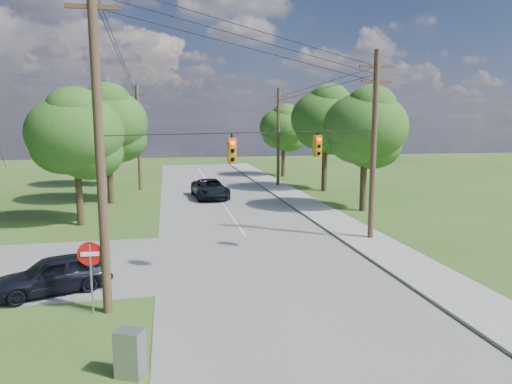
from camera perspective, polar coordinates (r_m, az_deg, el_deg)
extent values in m
plane|color=#2C511B|center=(17.16, -2.24, -14.09)|extent=(140.00, 140.00, 0.00)
cube|color=gray|center=(22.11, 0.91, -8.71)|extent=(10.00, 100.00, 0.03)
cube|color=#9B9891|center=(24.34, 16.66, -7.33)|extent=(2.60, 100.00, 0.12)
cylinder|color=brown|center=(16.18, -19.01, 5.95)|extent=(0.32, 0.32, 12.00)
cube|color=brown|center=(16.57, -19.81, 20.96)|extent=(1.70, 0.12, 0.14)
cylinder|color=brown|center=(26.23, 14.50, 5.43)|extent=(0.32, 0.32, 10.50)
cube|color=brown|center=(26.35, 14.88, 14.91)|extent=(2.00, 0.12, 0.14)
cube|color=brown|center=(26.27, 14.81, 13.18)|extent=(1.70, 0.12, 0.14)
cylinder|color=brown|center=(47.03, 2.81, 6.79)|extent=(0.32, 0.32, 10.00)
cube|color=brown|center=(47.06, 2.85, 11.78)|extent=(2.00, 0.12, 0.14)
cylinder|color=brown|center=(45.72, -14.47, 6.46)|extent=(0.32, 0.32, 10.00)
cube|color=brown|center=(45.76, -14.67, 11.59)|extent=(2.00, 0.12, 0.14)
cylinder|color=black|center=(20.66, 1.90, 19.06)|extent=(13.52, 7.63, 1.53)
cylinder|color=black|center=(20.60, 1.89, 17.97)|extent=(13.52, 7.63, 1.53)
cylinder|color=black|center=(20.54, 1.89, 16.86)|extent=(13.52, 7.63, 1.53)
cylinder|color=black|center=(36.52, 7.12, 12.97)|extent=(0.03, 22.00, 0.53)
cylinder|color=black|center=(31.10, -16.02, 14.82)|extent=(0.43, 29.60, 2.03)
cylinder|color=black|center=(36.49, 7.11, 12.34)|extent=(0.03, 22.00, 0.53)
cylinder|color=black|center=(31.06, -15.99, 14.09)|extent=(0.43, 29.60, 2.03)
cylinder|color=black|center=(20.34, 1.84, 7.48)|extent=(13.52, 7.63, 0.04)
cube|color=#C6850B|center=(18.86, -2.99, 5.16)|extent=(0.32, 0.22, 1.05)
sphere|color=#FF0C05|center=(18.71, -2.93, 6.20)|extent=(0.17, 0.17, 0.17)
cube|color=#C6850B|center=(19.10, -3.09, 5.21)|extent=(0.32, 0.22, 1.05)
sphere|color=#FF0C05|center=(19.22, -3.16, 6.27)|extent=(0.17, 0.17, 0.17)
cube|color=#C6850B|center=(22.46, 7.78, 5.68)|extent=(0.32, 0.22, 1.05)
sphere|color=#FF0C05|center=(22.31, 7.92, 6.56)|extent=(0.17, 0.17, 0.17)
cube|color=#C6850B|center=(22.69, 7.59, 5.72)|extent=(0.32, 0.22, 1.05)
sphere|color=#FF0C05|center=(22.80, 7.49, 6.61)|extent=(0.17, 0.17, 0.17)
cylinder|color=#443522|center=(31.54, -21.19, -1.08)|extent=(0.45, 0.45, 3.15)
ellipsoid|color=#285118|center=(31.13, -21.64, 6.86)|extent=(6.00, 6.00, 4.92)
cylinder|color=#443522|center=(39.20, -17.77, 1.19)|extent=(0.50, 0.50, 3.50)
ellipsoid|color=#285118|center=(38.89, -18.11, 8.29)|extent=(6.40, 6.40, 5.25)
cylinder|color=#443522|center=(49.32, -18.77, 2.53)|extent=(0.48, 0.47, 3.32)
ellipsoid|color=#285118|center=(49.07, -19.04, 7.89)|extent=(6.00, 6.00, 4.92)
cylinder|color=#443522|center=(35.11, 13.23, 0.39)|extent=(0.48, 0.48, 3.32)
ellipsoid|color=#285118|center=(34.75, 13.50, 7.92)|extent=(6.20, 6.20, 5.08)
cylinder|color=#443522|center=(44.47, 8.53, 2.49)|extent=(0.52, 0.52, 3.67)
ellipsoid|color=#285118|center=(44.21, 8.69, 9.07)|extent=(6.60, 6.60, 5.41)
cylinder|color=#443522|center=(55.63, 3.40, 3.56)|extent=(0.45, 0.45, 3.15)
ellipsoid|color=#285118|center=(55.40, 3.44, 8.06)|extent=(5.80, 5.80, 4.76)
imported|color=black|center=(19.77, -24.00, -9.37)|extent=(4.63, 3.16, 1.46)
imported|color=black|center=(40.04, -5.76, 0.43)|extent=(3.20, 6.10, 1.64)
cube|color=gray|center=(13.14, -15.45, -18.88)|extent=(0.86, 0.76, 1.28)
cylinder|color=gray|center=(17.13, -19.89, -10.20)|extent=(0.07, 0.07, 2.50)
cylinder|color=red|center=(16.86, -20.05, -7.28)|extent=(0.86, 0.11, 0.86)
cube|color=white|center=(16.83, -20.07, -7.30)|extent=(0.62, 0.09, 0.15)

